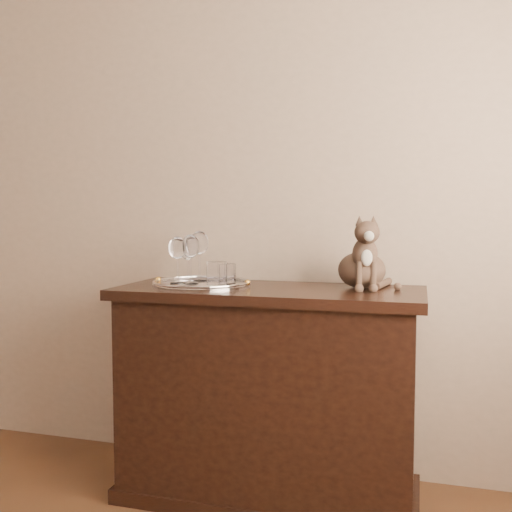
{
  "coord_description": "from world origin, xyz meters",
  "views": [
    {
      "loc": [
        1.17,
        -0.22,
        1.13
      ],
      "look_at": [
        0.55,
        1.95,
        0.97
      ],
      "focal_mm": 40.0,
      "sensor_mm": 36.0,
      "label": 1
    }
  ],
  "objects_px": {
    "wine_glass_a": "(188,261)",
    "tumbler_a": "(217,273)",
    "wine_glass_d": "(191,259)",
    "cat": "(362,252)",
    "wine_glass_b": "(199,256)",
    "tray": "(202,284)",
    "tumbler_c": "(227,274)",
    "sideboard": "(268,393)",
    "wine_glass_c": "(178,260)"
  },
  "relations": [
    {
      "from": "tray",
      "to": "wine_glass_b",
      "type": "height_order",
      "value": "wine_glass_b"
    },
    {
      "from": "sideboard",
      "to": "tumbler_a",
      "type": "bearing_deg",
      "value": -172.93
    },
    {
      "from": "tumbler_c",
      "to": "wine_glass_d",
      "type": "bearing_deg",
      "value": -170.2
    },
    {
      "from": "sideboard",
      "to": "wine_glass_a",
      "type": "xyz_separation_m",
      "value": [
        -0.37,
        0.07,
        0.52
      ]
    },
    {
      "from": "tumbler_c",
      "to": "tray",
      "type": "bearing_deg",
      "value": -175.49
    },
    {
      "from": "wine_glass_a",
      "to": "wine_glass_c",
      "type": "relative_size",
      "value": 0.89
    },
    {
      "from": "wine_glass_b",
      "to": "wine_glass_c",
      "type": "xyz_separation_m",
      "value": [
        -0.04,
        -0.13,
        -0.01
      ]
    },
    {
      "from": "tray",
      "to": "tumbler_a",
      "type": "distance_m",
      "value": 0.1
    },
    {
      "from": "tray",
      "to": "tumbler_c",
      "type": "bearing_deg",
      "value": 4.51
    },
    {
      "from": "wine_glass_d",
      "to": "cat",
      "type": "height_order",
      "value": "cat"
    },
    {
      "from": "wine_glass_b",
      "to": "cat",
      "type": "bearing_deg",
      "value": -0.07
    },
    {
      "from": "wine_glass_d",
      "to": "cat",
      "type": "relative_size",
      "value": 0.7
    },
    {
      "from": "wine_glass_a",
      "to": "tumbler_a",
      "type": "relative_size",
      "value": 1.83
    },
    {
      "from": "sideboard",
      "to": "wine_glass_d",
      "type": "xyz_separation_m",
      "value": [
        -0.33,
        -0.01,
        0.53
      ]
    },
    {
      "from": "tray",
      "to": "tumbler_c",
      "type": "relative_size",
      "value": 4.86
    },
    {
      "from": "tumbler_c",
      "to": "cat",
      "type": "relative_size",
      "value": 0.29
    },
    {
      "from": "wine_glass_a",
      "to": "wine_glass_b",
      "type": "height_order",
      "value": "wine_glass_b"
    },
    {
      "from": "wine_glass_a",
      "to": "tumbler_a",
      "type": "xyz_separation_m",
      "value": [
        0.17,
        -0.1,
        -0.04
      ]
    },
    {
      "from": "wine_glass_a",
      "to": "cat",
      "type": "relative_size",
      "value": 0.6
    },
    {
      "from": "wine_glass_c",
      "to": "tumbler_a",
      "type": "bearing_deg",
      "value": 1.47
    },
    {
      "from": "tray",
      "to": "wine_glass_d",
      "type": "relative_size",
      "value": 2.0
    },
    {
      "from": "wine_glass_b",
      "to": "cat",
      "type": "xyz_separation_m",
      "value": [
        0.68,
        -0.0,
        0.03
      ]
    },
    {
      "from": "tray",
      "to": "wine_glass_b",
      "type": "bearing_deg",
      "value": 117.26
    },
    {
      "from": "wine_glass_c",
      "to": "tumbler_a",
      "type": "xyz_separation_m",
      "value": [
        0.17,
        0.0,
        -0.05
      ]
    },
    {
      "from": "wine_glass_d",
      "to": "tumbler_c",
      "type": "relative_size",
      "value": 2.43
    },
    {
      "from": "tray",
      "to": "tumbler_a",
      "type": "xyz_separation_m",
      "value": [
        0.08,
        -0.03,
        0.05
      ]
    },
    {
      "from": "wine_glass_d",
      "to": "tumbler_a",
      "type": "height_order",
      "value": "wine_glass_d"
    },
    {
      "from": "tumbler_c",
      "to": "cat",
      "type": "xyz_separation_m",
      "value": [
        0.53,
        0.08,
        0.09
      ]
    },
    {
      "from": "wine_glass_b",
      "to": "wine_glass_d",
      "type": "relative_size",
      "value": 1.06
    },
    {
      "from": "wine_glass_a",
      "to": "wine_glass_c",
      "type": "bearing_deg",
      "value": -90.73
    },
    {
      "from": "tray",
      "to": "tumbler_a",
      "type": "bearing_deg",
      "value": -22.24
    },
    {
      "from": "wine_glass_d",
      "to": "tumbler_c",
      "type": "bearing_deg",
      "value": 9.8
    },
    {
      "from": "wine_glass_c",
      "to": "tumbler_c",
      "type": "bearing_deg",
      "value": 12.66
    },
    {
      "from": "wine_glass_d",
      "to": "cat",
      "type": "bearing_deg",
      "value": 9.17
    },
    {
      "from": "sideboard",
      "to": "wine_glass_a",
      "type": "bearing_deg",
      "value": 168.93
    },
    {
      "from": "tray",
      "to": "wine_glass_a",
      "type": "xyz_separation_m",
      "value": [
        -0.09,
        0.07,
        0.09
      ]
    },
    {
      "from": "wine_glass_a",
      "to": "tumbler_c",
      "type": "relative_size",
      "value": 2.07
    },
    {
      "from": "sideboard",
      "to": "tumbler_c",
      "type": "xyz_separation_m",
      "value": [
        -0.18,
        0.01,
        0.47
      ]
    },
    {
      "from": "wine_glass_c",
      "to": "cat",
      "type": "height_order",
      "value": "cat"
    },
    {
      "from": "sideboard",
      "to": "tumbler_c",
      "type": "height_order",
      "value": "tumbler_c"
    },
    {
      "from": "tumbler_a",
      "to": "tumbler_c",
      "type": "height_order",
      "value": "tumbler_a"
    },
    {
      "from": "wine_glass_d",
      "to": "wine_glass_a",
      "type": "bearing_deg",
      "value": 119.57
    },
    {
      "from": "sideboard",
      "to": "wine_glass_a",
      "type": "height_order",
      "value": "wine_glass_a"
    },
    {
      "from": "tray",
      "to": "wine_glass_d",
      "type": "xyz_separation_m",
      "value": [
        -0.04,
        -0.02,
        0.1
      ]
    },
    {
      "from": "wine_glass_b",
      "to": "cat",
      "type": "relative_size",
      "value": 0.74
    },
    {
      "from": "tray",
      "to": "wine_glass_a",
      "type": "distance_m",
      "value": 0.14
    },
    {
      "from": "wine_glass_b",
      "to": "tray",
      "type": "bearing_deg",
      "value": -62.74
    },
    {
      "from": "tray",
      "to": "tumbler_a",
      "type": "relative_size",
      "value": 4.29
    },
    {
      "from": "wine_glass_c",
      "to": "tumbler_a",
      "type": "height_order",
      "value": "wine_glass_c"
    },
    {
      "from": "wine_glass_c",
      "to": "cat",
      "type": "xyz_separation_m",
      "value": [
        0.73,
        0.13,
        0.04
      ]
    }
  ]
}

